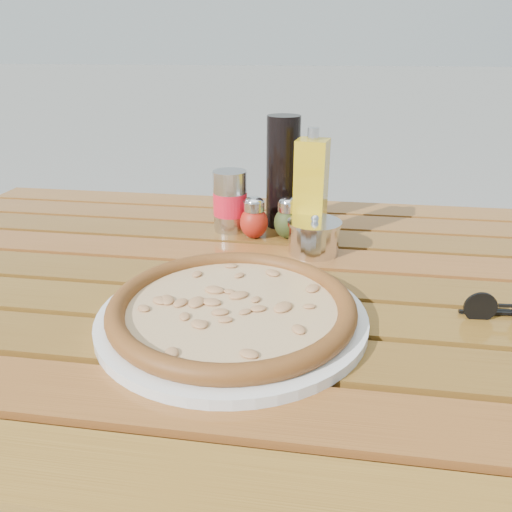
# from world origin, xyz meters

# --- Properties ---
(table) EXTENTS (1.40, 0.90, 0.75)m
(table) POSITION_xyz_m (0.00, -0.00, 0.67)
(table) COLOR #3A240D
(table) RESTS_ON ground
(plate) EXTENTS (0.46, 0.46, 0.01)m
(plate) POSITION_xyz_m (-0.01, -0.14, 0.76)
(plate) COLOR silver
(plate) RESTS_ON table
(pizza) EXTENTS (0.45, 0.45, 0.03)m
(pizza) POSITION_xyz_m (-0.01, -0.14, 0.77)
(pizza) COLOR beige
(pizza) RESTS_ON plate
(pepper_shaker) EXTENTS (0.06, 0.06, 0.08)m
(pepper_shaker) POSITION_xyz_m (-0.03, 0.18, 0.79)
(pepper_shaker) COLOR red
(pepper_shaker) RESTS_ON table
(oregano_shaker) EXTENTS (0.07, 0.07, 0.08)m
(oregano_shaker) POSITION_xyz_m (0.04, 0.19, 0.79)
(oregano_shaker) COLOR #37431A
(oregano_shaker) RESTS_ON table
(dark_bottle) EXTENTS (0.07, 0.07, 0.22)m
(dark_bottle) POSITION_xyz_m (0.02, 0.26, 0.86)
(dark_bottle) COLOR black
(dark_bottle) RESTS_ON table
(soda_can) EXTENTS (0.09, 0.09, 0.12)m
(soda_can) POSITION_xyz_m (-0.08, 0.22, 0.81)
(soda_can) COLOR #BCBCC0
(soda_can) RESTS_ON table
(olive_oil_cruet) EXTENTS (0.06, 0.06, 0.21)m
(olive_oil_cruet) POSITION_xyz_m (0.08, 0.18, 0.85)
(olive_oil_cruet) COLOR gold
(olive_oil_cruet) RESTS_ON table
(parmesan_tin) EXTENTS (0.12, 0.12, 0.07)m
(parmesan_tin) POSITION_xyz_m (0.09, 0.12, 0.78)
(parmesan_tin) COLOR silver
(parmesan_tin) RESTS_ON table
(sunglasses) EXTENTS (0.11, 0.03, 0.04)m
(sunglasses) POSITION_xyz_m (0.35, -0.08, 0.77)
(sunglasses) COLOR black
(sunglasses) RESTS_ON table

